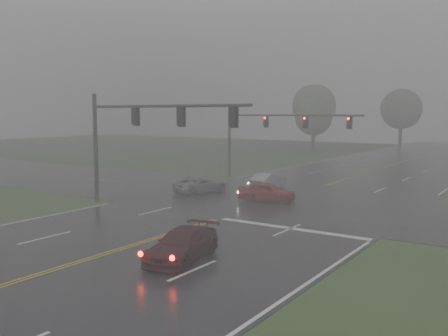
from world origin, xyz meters
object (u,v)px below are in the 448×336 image
Objects in this scene: car_grey at (201,193)px; signal_gantry_far at (268,128)px; sedan_silver at (268,189)px; sedan_maroon at (182,260)px; signal_gantry_near at (136,128)px; sedan_red at (267,202)px.

signal_gantry_far is at bearing -75.46° from car_grey.
sedan_silver is 0.90× the size of car_grey.
signal_gantry_near is (-9.70, 7.53, 5.10)m from sedan_maroon.
sedan_silver is at bearing 98.02° from sedan_maroon.
sedan_maroon is 0.35× the size of signal_gantry_near.
car_grey is (-3.39, -4.38, 0.00)m from sedan_silver.
signal_gantry_far is (-9.34, 24.08, 4.67)m from sedan_maroon.
signal_gantry_far is at bearing -59.83° from sedan_silver.
sedan_red is 0.90× the size of car_grey.
sedan_maroon is at bearing 109.06° from sedan_silver.
sedan_maroon is 1.11× the size of sedan_red.
sedan_red is at bearing -168.49° from car_grey.
sedan_silver is 7.71m from signal_gantry_far.
signal_gantry_near reaches higher than sedan_maroon.
sedan_red reaches higher than sedan_silver.
signal_gantry_near is at bearing 73.67° from sedan_silver.
sedan_silver is at bearing 73.20° from signal_gantry_near.
sedan_maroon is 14.33m from sedan_red.
car_grey is at bearing 113.44° from sedan_maroon.
sedan_silver is at bearing -111.10° from car_grey.
sedan_silver is at bearing 12.19° from sedan_red.
sedan_maroon is 26.25m from signal_gantry_far.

